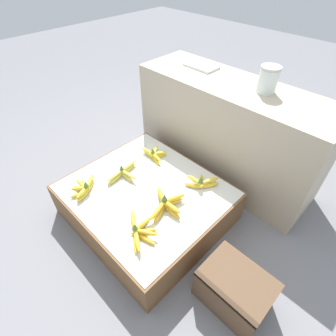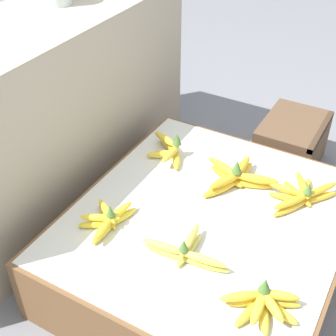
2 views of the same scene
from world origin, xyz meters
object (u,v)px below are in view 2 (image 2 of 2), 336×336
Objects in this scene: banana_bunch_front_midleft at (301,195)px; banana_bunch_middle_midleft at (236,177)px; banana_bunch_back_left at (108,219)px; wooden_crate at (291,144)px; banana_bunch_front_left at (263,304)px; banana_bunch_middle_left at (186,252)px; banana_bunch_back_midleft at (169,149)px.

banana_bunch_front_midleft is 0.23m from banana_bunch_middle_midleft.
banana_bunch_back_left is (-0.40, 0.28, -0.01)m from banana_bunch_middle_midleft.
banana_bunch_front_left is at bearing -167.77° from wooden_crate.
wooden_crate is at bearing 18.56° from banana_bunch_front_midleft.
banana_bunch_middle_midleft is at bearing 1.15° from banana_bunch_middle_left.
banana_bunch_front_midleft is at bearing -90.84° from banana_bunch_back_midleft.
banana_bunch_middle_midleft reaches higher than banana_bunch_middle_left.
banana_bunch_back_midleft is at bearing 83.48° from banana_bunch_middle_midleft.
banana_bunch_middle_left is at bearing -178.85° from banana_bunch_middle_midleft.
banana_bunch_middle_left reaches higher than wooden_crate.
banana_bunch_middle_midleft is 0.30m from banana_bunch_back_midleft.
banana_bunch_front_left is at bearing -174.95° from banana_bunch_front_midleft.
banana_bunch_middle_midleft reaches higher than banana_bunch_front_midleft.
banana_bunch_front_midleft is 0.48m from banana_bunch_middle_left.
banana_bunch_front_midleft is at bearing -161.44° from wooden_crate.
banana_bunch_back_left is 1.12× the size of banana_bunch_back_midleft.
banana_bunch_front_left is at bearing -96.68° from banana_bunch_back_left.
banana_bunch_middle_midleft is 1.47× the size of banana_bunch_back_midleft.
wooden_crate is at bearing -18.93° from banana_bunch_back_left.
banana_bunch_front_left is 0.27m from banana_bunch_middle_left.
wooden_crate is 0.97m from banana_bunch_middle_left.
banana_bunch_middle_left is at bearing 177.41° from wooden_crate.
banana_bunch_middle_left is at bearing -145.20° from banana_bunch_back_midleft.
banana_bunch_front_midleft is 1.22× the size of banana_bunch_back_left.
banana_bunch_front_left is 0.49m from banana_bunch_front_midleft.
banana_bunch_middle_midleft is 0.49m from banana_bunch_back_left.
banana_bunch_front_left reaches higher than banana_bunch_middle_left.
banana_bunch_middle_left is (-0.96, 0.04, 0.17)m from wooden_crate.
banana_bunch_front_left is at bearing -149.60° from banana_bunch_middle_midleft.
banana_bunch_front_left is 1.00× the size of banana_bunch_back_left.
banana_bunch_front_left is 0.76m from banana_bunch_back_midleft.
banana_bunch_front_midleft is 0.52m from banana_bunch_back_midleft.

